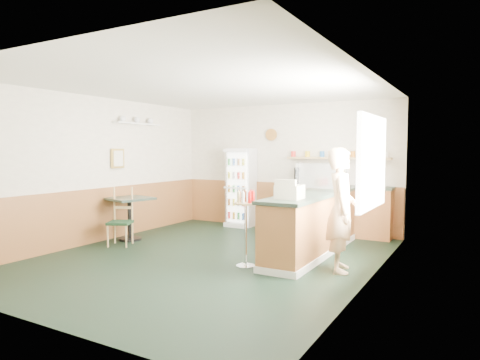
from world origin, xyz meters
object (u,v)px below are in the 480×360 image
Objects in this scene: cash_register at (290,192)px; shopkeeper at (341,210)px; cafe_chair at (123,215)px; display_case at (322,177)px; condiment_stand at (246,217)px; cafe_table at (130,210)px; drinks_fridge at (241,187)px.

shopkeeper is (0.70, 0.19, -0.24)m from cash_register.
cafe_chair is (-3.91, -0.26, -0.33)m from shopkeeper.
cafe_chair is at bearing 178.90° from cash_register.
display_case is 1.85m from condiment_stand.
shopkeeper is 4.11m from cafe_table.
cafe_chair is at bearing -155.07° from display_case.
shopkeeper reaches higher than cash_register.
drinks_fridge is 2.11× the size of display_case.
display_case is 0.91× the size of cafe_table.
cafe_table is at bearing 93.25° from cafe_chair.
cafe_chair is at bearing 75.32° from shopkeeper.
condiment_stand is (-1.28, -0.45, -0.14)m from shopkeeper.
shopkeeper is (0.70, -1.24, -0.37)m from display_case.
display_case reaches higher than cafe_chair.
cash_register is (0.00, -1.43, -0.13)m from display_case.
condiment_stand is (1.72, -2.90, -0.15)m from drinks_fridge.
display_case reaches higher than cafe_table.
shopkeeper is at bearing -60.47° from display_case.
condiment_stand is (-0.58, -0.26, -0.38)m from cash_register.
cafe_table is at bearing 70.17° from shopkeeper.
drinks_fridge reaches higher than cash_register.
display_case is 3.61m from cafe_chair.
cafe_chair is (-3.21, -1.49, -0.70)m from display_case.
cash_register is 0.74m from condiment_stand.
cafe_chair is (-3.21, -0.07, -0.57)m from cash_register.
cash_register is 0.76m from shopkeeper.
drinks_fridge is 1.68× the size of cafe_chair.
display_case is 0.80× the size of cafe_chair.
display_case is 0.75× the size of condiment_stand.
condiment_stand is 2.88m from cafe_table.
drinks_fridge is 2.88m from cafe_chair.
shopkeeper is 1.36m from condiment_stand.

